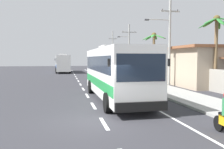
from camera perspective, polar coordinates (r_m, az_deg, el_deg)
ground_plane at (r=10.84m, az=-2.25°, el=-11.02°), size 160.00×160.00×0.00m
sidewalk_kerb at (r=22.19m, az=11.25°, el=-3.25°), size 3.20×90.00×0.14m
lane_markings at (r=25.15m, az=-2.66°, el=-2.50°), size 3.44×71.00×0.01m
boundary_wall at (r=27.30m, az=15.45°, el=-0.15°), size 0.24×60.00×1.89m
coach_bus_foreground at (r=16.17m, az=0.66°, el=0.82°), size 3.07×11.03×3.70m
coach_bus_far_lane at (r=48.94m, az=-11.68°, el=2.73°), size 3.29×11.51×3.65m
pedestrian_midwalk at (r=32.76m, az=3.93°, el=0.73°), size 0.36×0.36×1.65m
utility_pole_mid at (r=24.76m, az=13.33°, el=8.53°), size 3.64×0.24×9.17m
utility_pole_far at (r=38.01m, az=3.96°, el=6.22°), size 3.08×0.24×8.11m
utility_pole_distant at (r=51.89m, az=0.15°, el=5.69°), size 1.81×0.24×8.62m
palm_nearest at (r=22.28m, az=23.54°, el=8.52°), size 3.09×3.13×6.41m
palm_second at (r=27.69m, az=9.92°, el=6.61°), size 2.81×2.68×5.71m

